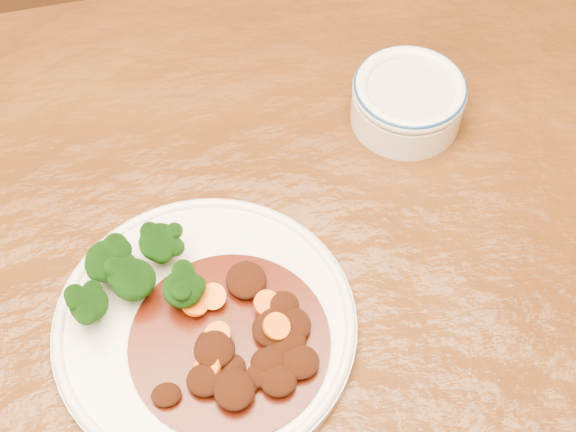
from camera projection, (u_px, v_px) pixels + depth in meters
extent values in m
cube|color=#542E0E|center=(190.00, 292.00, 0.83)|extent=(1.60, 1.08, 0.04)
cylinder|color=#3B1E0E|center=(552.00, 127.00, 1.44)|extent=(0.06, 0.06, 0.71)
cylinder|color=white|center=(205.00, 326.00, 0.78)|extent=(0.29, 0.29, 0.01)
torus|color=white|center=(205.00, 323.00, 0.77)|extent=(0.29, 0.29, 0.01)
cylinder|color=#60974E|center=(93.00, 314.00, 0.77)|extent=(0.01, 0.01, 0.02)
ellipsoid|color=black|center=(89.00, 304.00, 0.75)|extent=(0.04, 0.04, 0.03)
cylinder|color=#60974E|center=(112.00, 273.00, 0.79)|extent=(0.01, 0.01, 0.02)
ellipsoid|color=black|center=(108.00, 261.00, 0.77)|extent=(0.04, 0.04, 0.04)
cylinder|color=#60974E|center=(162.00, 254.00, 0.81)|extent=(0.01, 0.01, 0.02)
ellipsoid|color=black|center=(159.00, 242.00, 0.79)|extent=(0.04, 0.04, 0.03)
cylinder|color=#60974E|center=(185.00, 299.00, 0.78)|extent=(0.01, 0.01, 0.02)
ellipsoid|color=black|center=(183.00, 289.00, 0.76)|extent=(0.04, 0.04, 0.03)
cylinder|color=#60974E|center=(137.00, 291.00, 0.78)|extent=(0.01, 0.01, 0.02)
ellipsoid|color=black|center=(133.00, 280.00, 0.76)|extent=(0.04, 0.04, 0.03)
cylinder|color=#481307|center=(229.00, 342.00, 0.76)|extent=(0.19, 0.19, 0.00)
ellipsoid|color=black|center=(277.00, 335.00, 0.75)|extent=(0.03, 0.03, 0.02)
ellipsoid|color=black|center=(258.00, 376.00, 0.73)|extent=(0.03, 0.02, 0.01)
ellipsoid|color=black|center=(269.00, 361.00, 0.74)|extent=(0.03, 0.03, 0.02)
ellipsoid|color=black|center=(274.00, 322.00, 0.75)|extent=(0.03, 0.03, 0.02)
ellipsoid|color=black|center=(282.00, 305.00, 0.77)|extent=(0.03, 0.03, 0.02)
ellipsoid|color=black|center=(246.00, 280.00, 0.78)|extent=(0.04, 0.04, 0.02)
ellipsoid|color=black|center=(234.00, 390.00, 0.72)|extent=(0.04, 0.04, 0.02)
ellipsoid|color=black|center=(214.00, 350.00, 0.74)|extent=(0.04, 0.04, 0.02)
ellipsoid|color=black|center=(286.00, 343.00, 0.75)|extent=(0.04, 0.03, 0.02)
ellipsoid|color=black|center=(273.00, 329.00, 0.75)|extent=(0.04, 0.04, 0.02)
ellipsoid|color=black|center=(293.00, 325.00, 0.76)|extent=(0.03, 0.04, 0.02)
ellipsoid|color=black|center=(300.00, 362.00, 0.74)|extent=(0.04, 0.03, 0.02)
ellipsoid|color=black|center=(233.00, 367.00, 0.74)|extent=(0.02, 0.03, 0.01)
ellipsoid|color=black|center=(166.00, 395.00, 0.72)|extent=(0.03, 0.02, 0.01)
ellipsoid|color=black|center=(279.00, 381.00, 0.72)|extent=(0.03, 0.03, 0.02)
ellipsoid|color=black|center=(245.00, 287.00, 0.78)|extent=(0.02, 0.02, 0.01)
ellipsoid|color=black|center=(206.00, 380.00, 0.73)|extent=(0.04, 0.03, 0.02)
ellipsoid|color=black|center=(212.00, 342.00, 0.75)|extent=(0.03, 0.03, 0.02)
ellipsoid|color=black|center=(248.00, 383.00, 0.73)|extent=(0.02, 0.02, 0.01)
cylinder|color=orange|center=(207.00, 366.00, 0.73)|extent=(0.03, 0.04, 0.02)
cylinder|color=orange|center=(267.00, 303.00, 0.76)|extent=(0.04, 0.04, 0.01)
cylinder|color=orange|center=(213.00, 296.00, 0.77)|extent=(0.04, 0.04, 0.02)
cylinder|color=orange|center=(218.00, 335.00, 0.75)|extent=(0.04, 0.04, 0.01)
cylinder|color=orange|center=(276.00, 326.00, 0.74)|extent=(0.03, 0.03, 0.02)
cylinder|color=orange|center=(195.00, 304.00, 0.76)|extent=(0.03, 0.03, 0.01)
cylinder|color=white|center=(407.00, 107.00, 0.92)|extent=(0.13, 0.13, 0.04)
cylinder|color=beige|center=(409.00, 92.00, 0.90)|extent=(0.10, 0.10, 0.01)
torus|color=white|center=(410.00, 89.00, 0.89)|extent=(0.13, 0.13, 0.02)
torus|color=navy|center=(410.00, 86.00, 0.89)|extent=(0.13, 0.13, 0.01)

